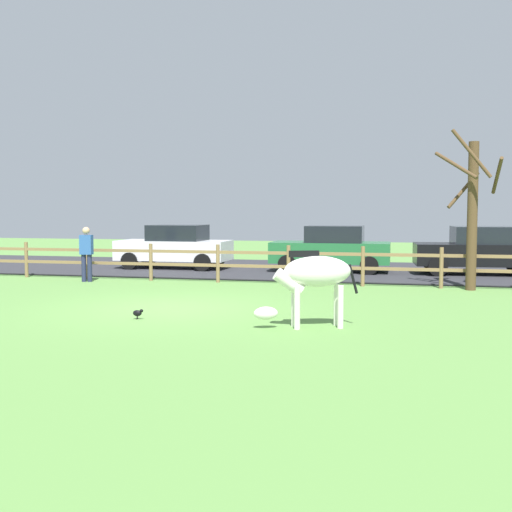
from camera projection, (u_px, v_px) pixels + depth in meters
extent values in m
plane|color=#5B8C42|center=(170.00, 308.00, 13.90)|extent=(60.00, 60.00, 0.00)
cube|color=#2D2D33|center=(262.00, 269.00, 22.93)|extent=(28.00, 7.40, 0.05)
cylinder|color=olive|center=(26.00, 260.00, 20.25)|extent=(0.11, 0.11, 1.13)
cylinder|color=olive|center=(87.00, 261.00, 19.77)|extent=(0.11, 0.11, 1.13)
cylinder|color=olive|center=(151.00, 262.00, 19.29)|extent=(0.11, 0.11, 1.13)
cylinder|color=olive|center=(218.00, 263.00, 18.81)|extent=(0.11, 0.11, 1.13)
cylinder|color=olive|center=(288.00, 265.00, 18.32)|extent=(0.11, 0.11, 1.13)
cylinder|color=olive|center=(363.00, 266.00, 17.84)|extent=(0.11, 0.11, 1.13)
cylinder|color=olive|center=(441.00, 268.00, 17.36)|extent=(0.11, 0.11, 1.13)
cube|color=olive|center=(218.00, 265.00, 18.81)|extent=(21.22, 0.06, 0.09)
cube|color=olive|center=(218.00, 252.00, 18.78)|extent=(21.22, 0.06, 0.09)
cylinder|color=#513A23|center=(472.00, 216.00, 16.90)|extent=(0.27, 0.27, 3.95)
cylinder|color=#513A23|center=(497.00, 176.00, 16.70)|extent=(0.13, 1.26, 0.92)
cylinder|color=#513A23|center=(456.00, 165.00, 16.45)|extent=(1.05, 1.07, 0.80)
cylinder|color=#513A23|center=(463.00, 190.00, 17.28)|extent=(0.89, 0.54, 1.01)
cylinder|color=#513A23|center=(472.00, 153.00, 16.35)|extent=(1.04, 0.31, 1.30)
ellipsoid|color=white|center=(317.00, 271.00, 11.55)|extent=(1.33, 0.88, 0.56)
cylinder|color=white|center=(297.00, 308.00, 11.41)|extent=(0.11, 0.11, 0.78)
cylinder|color=white|center=(294.00, 306.00, 11.69)|extent=(0.11, 0.11, 0.78)
cylinder|color=white|center=(340.00, 307.00, 11.51)|extent=(0.11, 0.11, 0.78)
cylinder|color=white|center=(337.00, 305.00, 11.79)|extent=(0.11, 0.11, 0.78)
cylinder|color=white|center=(289.00, 282.00, 11.50)|extent=(0.63, 0.43, 0.51)
ellipsoid|color=white|center=(266.00, 313.00, 11.49)|extent=(0.48, 0.34, 0.24)
cube|color=black|center=(304.00, 254.00, 11.50)|extent=(0.54, 0.23, 0.12)
cylinder|color=black|center=(353.00, 279.00, 11.65)|extent=(0.20, 0.11, 0.54)
cylinder|color=black|center=(138.00, 318.00, 12.51)|extent=(0.01, 0.01, 0.06)
cylinder|color=black|center=(137.00, 318.00, 12.48)|extent=(0.01, 0.01, 0.06)
ellipsoid|color=black|center=(137.00, 313.00, 12.49)|extent=(0.18, 0.10, 0.12)
sphere|color=black|center=(141.00, 311.00, 12.46)|extent=(0.07, 0.07, 0.07)
cube|color=white|center=(174.00, 250.00, 22.88)|extent=(4.00, 1.70, 0.70)
cube|color=black|center=(178.00, 233.00, 22.80)|extent=(1.90, 1.57, 0.56)
cylinder|color=black|center=(129.00, 261.00, 22.39)|extent=(0.60, 0.18, 0.60)
cylinder|color=black|center=(148.00, 257.00, 24.04)|extent=(0.60, 0.18, 0.60)
cylinder|color=black|center=(203.00, 262.00, 21.77)|extent=(0.60, 0.18, 0.60)
cylinder|color=black|center=(217.00, 259.00, 23.42)|extent=(0.60, 0.18, 0.60)
cube|color=#236B38|center=(330.00, 252.00, 21.67)|extent=(4.02, 1.74, 0.70)
cube|color=black|center=(335.00, 234.00, 21.59)|extent=(1.92, 1.58, 0.56)
cylinder|color=black|center=(287.00, 264.00, 21.16)|extent=(0.60, 0.19, 0.60)
cylinder|color=black|center=(295.00, 260.00, 22.82)|extent=(0.60, 0.19, 0.60)
cylinder|color=black|center=(369.00, 265.00, 20.57)|extent=(0.60, 0.19, 0.60)
cylinder|color=black|center=(371.00, 261.00, 22.23)|extent=(0.60, 0.19, 0.60)
cube|color=black|center=(478.00, 254.00, 20.69)|extent=(4.11, 1.98, 0.70)
cube|color=black|center=(483.00, 235.00, 20.62)|extent=(2.01, 1.70, 0.56)
cylinder|color=black|center=(438.00, 267.00, 20.09)|extent=(0.61, 0.22, 0.60)
cylinder|color=black|center=(432.00, 262.00, 21.76)|extent=(0.61, 0.22, 0.60)
cylinder|color=#232847|center=(84.00, 268.00, 19.01)|extent=(0.14, 0.14, 0.82)
cylinder|color=#232847|center=(90.00, 268.00, 18.99)|extent=(0.14, 0.14, 0.82)
cube|color=#2D569E|center=(86.00, 245.00, 18.95)|extent=(0.38, 0.26, 0.58)
sphere|color=tan|center=(86.00, 231.00, 18.92)|extent=(0.22, 0.22, 0.22)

